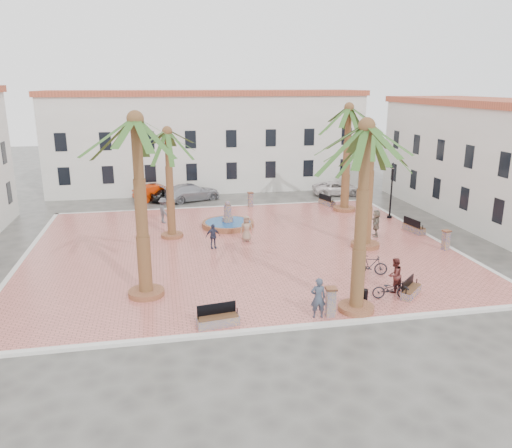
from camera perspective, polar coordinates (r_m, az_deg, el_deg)
The scene contains 36 objects.
ground at distance 31.64m, azimuth -1.78°, elevation -2.88°, with size 120.00×120.00×0.00m, color #56544F.
plaza at distance 31.62m, azimuth -1.78°, elevation -2.75°, with size 26.00×22.00×0.15m, color #D56E64.
kerb_n at distance 42.09m, azimuth -4.20°, elevation 1.93°, with size 26.30×0.30×0.16m, color silver.
kerb_s at distance 21.66m, azimuth 3.03°, elevation -11.84°, with size 26.30×0.30×0.16m, color silver.
kerb_e at distance 35.95m, azimuth 19.13°, elevation -1.34°, with size 0.30×22.30×0.16m, color silver.
kerb_w at distance 32.32m, azimuth -25.22°, elevation -3.88°, with size 0.30×22.30×0.16m, color silver.
building_north at distance 50.11m, azimuth -5.58°, elevation 9.56°, with size 30.40×7.40×9.50m.
building_east at distance 40.53m, azimuth 26.95°, elevation 6.12°, with size 7.40×26.40×9.00m.
fountain at distance 36.01m, azimuth -3.23°, elevation 0.11°, with size 3.71×3.71×1.92m.
palm_nw at distance 32.83m, azimuth -10.06°, elevation 9.01°, with size 4.80×4.80×7.37m.
palm_sw at distance 23.26m, azimuth -13.49°, elevation 9.25°, with size 5.68×5.68×8.83m.
palm_s at distance 21.45m, azimuth 12.40°, elevation 8.48°, with size 5.30×5.30×8.64m.
palm_e at distance 31.03m, azimuth 13.00°, elevation 8.40°, with size 5.81×5.81×7.51m.
palm_ne at distance 40.19m, azimuth 10.53°, elevation 11.61°, with size 5.80×5.80×8.59m.
bench_s at distance 21.64m, azimuth -4.37°, elevation -10.88°, with size 1.86×0.80×0.95m.
bench_se at distance 25.58m, azimuth 17.27°, elevation -7.32°, with size 1.52×1.48×0.86m.
bench_e at distance 36.37m, azimuth 17.58°, elevation -0.44°, with size 0.89×1.92×0.98m.
bench_ne at distance 42.85m, azimuth 8.08°, elevation 2.51°, with size 1.04×1.80×0.91m.
lamppost_s at distance 24.76m, azimuth 11.74°, elevation -1.67°, with size 0.43×0.43×3.96m.
lamppost_e at distance 39.08m, azimuth 15.29°, elevation 4.82°, with size 0.47×0.47×4.31m.
bollard_se at distance 22.46m, azimuth 8.52°, elevation -8.75°, with size 0.53×0.53×1.36m.
bollard_n at distance 41.72m, azimuth -0.64°, elevation 2.85°, with size 0.52×0.52×1.24m.
bollard_e at distance 33.01m, azimuth 20.88°, elevation -1.69°, with size 0.53×0.53×1.26m.
litter_bin at distance 24.29m, azimuth 12.28°, elevation -8.02°, with size 0.32×0.32×0.62m, color black.
cyclist_a at distance 22.19m, azimuth 7.11°, elevation -8.37°, with size 0.68×0.45×1.86m, color #384051.
bicycle_a at distance 24.92m, azimuth 15.19°, elevation -7.18°, with size 0.63×1.82×0.95m, color black.
cyclist_b at distance 25.58m, azimuth 15.55°, elevation -5.64°, with size 0.85×0.66×1.76m, color #592321.
bicycle_b at distance 27.60m, azimuth 12.95°, elevation -4.61°, with size 0.51×1.81×1.09m, color black.
pedestrian_fountain_a at distance 32.50m, azimuth -1.10°, elevation -0.52°, with size 0.84×0.54×1.71m, color #977762.
pedestrian_fountain_b at distance 31.22m, azimuth -4.95°, elevation -1.39°, with size 0.92×0.38×1.57m, color #2F344C.
pedestrian_north at distance 37.42m, azimuth -10.53°, elevation 1.54°, with size 1.22×0.70×1.89m, color #55555A.
pedestrian_east at distance 34.51m, azimuth 13.56°, elevation 0.11°, with size 1.70×0.54×1.83m, color gray.
car_black at distance 44.92m, azimuth -9.71°, elevation 3.34°, with size 1.48×3.68×1.25m, color black.
car_red at distance 45.54m, azimuth -11.09°, elevation 3.57°, with size 1.54×4.42×1.46m, color #AE2703.
car_silver at distance 44.98m, azimuth -7.41°, elevation 3.62°, with size 2.13×5.23×1.52m, color #A1A2AA.
car_white at distance 47.59m, azimuth 9.23°, elevation 4.05°, with size 2.08×4.50×1.25m, color silver.
Camera 1 is at (-4.76, -29.60, 10.10)m, focal length 35.00 mm.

